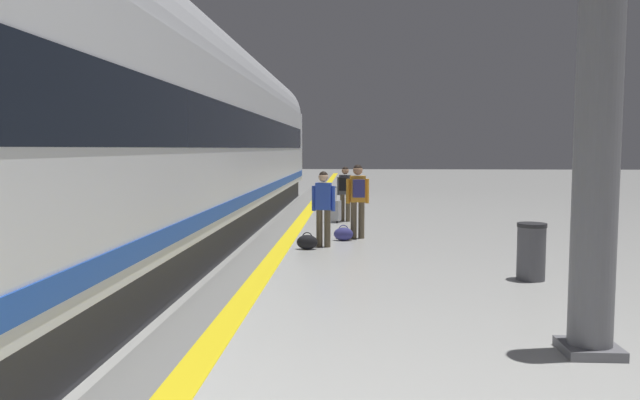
{
  "coord_description": "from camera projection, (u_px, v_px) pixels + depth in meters",
  "views": [
    {
      "loc": [
        0.59,
        -1.17,
        2.09
      ],
      "look_at": [
        0.11,
        7.46,
        1.35
      ],
      "focal_mm": 34.19,
      "sensor_mm": 36.0,
      "label": 1
    }
  ],
  "objects": [
    {
      "name": "tactile_edge_band",
      "position": [
        251.0,
        260.0,
        11.4
      ],
      "size": [
        0.75,
        80.0,
        0.01
      ],
      "primitive_type": "cube",
      "color": "slate",
      "rests_on": "ground"
    },
    {
      "name": "duffel_bag_far",
      "position": [
        343.0,
        234.0,
        13.81
      ],
      "size": [
        0.44,
        0.26,
        0.36
      ],
      "color": "navy",
      "rests_on": "ground"
    },
    {
      "name": "passenger_far",
      "position": [
        358.0,
        195.0,
        14.05
      ],
      "size": [
        0.53,
        0.36,
        1.72
      ],
      "color": "brown",
      "rests_on": "ground"
    },
    {
      "name": "passenger_mid",
      "position": [
        345.0,
        189.0,
        17.38
      ],
      "size": [
        0.48,
        0.36,
        1.57
      ],
      "color": "brown",
      "rests_on": "ground"
    },
    {
      "name": "safety_line_strip",
      "position": [
        272.0,
        260.0,
        11.38
      ],
      "size": [
        0.36,
        80.0,
        0.01
      ],
      "primitive_type": "cube",
      "color": "yellow",
      "rests_on": "ground"
    },
    {
      "name": "suitcase_mid",
      "position": [
        334.0,
        210.0,
        17.15
      ],
      "size": [
        0.44,
        0.35,
        1.02
      ],
      "color": "#9E9EA3",
      "rests_on": "ground"
    },
    {
      "name": "waste_bin",
      "position": [
        531.0,
        251.0,
        9.66
      ],
      "size": [
        0.46,
        0.46,
        0.91
      ],
      "color": "#4C4C51",
      "rests_on": "ground"
    },
    {
      "name": "duffel_bag_near",
      "position": [
        307.0,
        242.0,
        12.62
      ],
      "size": [
        0.44,
        0.26,
        0.36
      ],
      "color": "black",
      "rests_on": "ground"
    },
    {
      "name": "platform_pillar",
      "position": [
        595.0,
        185.0,
        6.07
      ],
      "size": [
        0.56,
        0.56,
        3.6
      ],
      "color": "slate",
      "rests_on": "ground"
    },
    {
      "name": "high_speed_train",
      "position": [
        133.0,
        124.0,
        10.35
      ],
      "size": [
        2.94,
        35.49,
        4.97
      ],
      "color": "#38383D",
      "rests_on": "ground"
    },
    {
      "name": "passenger_near",
      "position": [
        323.0,
        203.0,
        12.85
      ],
      "size": [
        0.5,
        0.23,
        1.61
      ],
      "color": "brown",
      "rests_on": "ground"
    }
  ]
}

